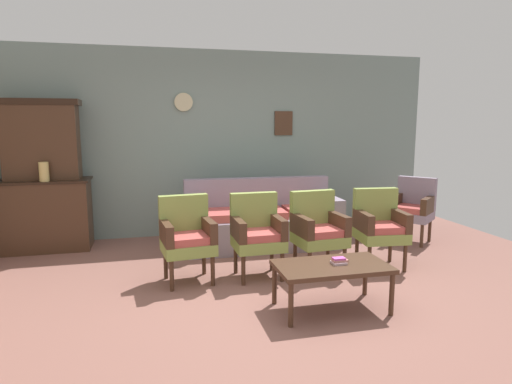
% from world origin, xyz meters
% --- Properties ---
extents(ground_plane, '(7.68, 7.68, 0.00)m').
position_xyz_m(ground_plane, '(0.00, 0.00, 0.00)').
color(ground_plane, '#84564C').
extents(wall_back_with_decor, '(6.40, 0.09, 2.70)m').
position_xyz_m(wall_back_with_decor, '(0.00, 2.63, 1.35)').
color(wall_back_with_decor, gray).
rests_on(wall_back_with_decor, ground).
extents(side_cabinet, '(1.16, 0.55, 0.93)m').
position_xyz_m(side_cabinet, '(-2.45, 2.25, 0.47)').
color(side_cabinet, '#472D1E').
rests_on(side_cabinet, ground).
extents(cabinet_upper_hutch, '(0.99, 0.38, 1.03)m').
position_xyz_m(cabinet_upper_hutch, '(-2.45, 2.33, 1.45)').
color(cabinet_upper_hutch, '#472D1E').
rests_on(cabinet_upper_hutch, side_cabinet).
extents(vase_on_cabinet, '(0.12, 0.12, 0.25)m').
position_xyz_m(vase_on_cabinet, '(-2.40, 2.07, 1.05)').
color(vase_on_cabinet, '#D4B96D').
rests_on(vase_on_cabinet, side_cabinet).
extents(floral_couch, '(2.06, 0.85, 0.90)m').
position_xyz_m(floral_couch, '(0.34, 1.75, 0.33)').
color(floral_couch, gray).
rests_on(floral_couch, ground).
extents(armchair_near_cabinet, '(0.57, 0.55, 0.90)m').
position_xyz_m(armchair_near_cabinet, '(-0.76, 0.64, 0.50)').
color(armchair_near_cabinet, '#849947').
rests_on(armchair_near_cabinet, ground).
extents(armchair_near_couch_end, '(0.53, 0.50, 0.90)m').
position_xyz_m(armchair_near_couch_end, '(-0.01, 0.61, 0.50)').
color(armchair_near_couch_end, '#849947').
rests_on(armchair_near_couch_end, ground).
extents(armchair_by_doorway, '(0.56, 0.53, 0.90)m').
position_xyz_m(armchair_by_doorway, '(0.69, 0.59, 0.50)').
color(armchair_by_doorway, '#849947').
rests_on(armchair_by_doorway, ground).
extents(armchair_row_middle, '(0.57, 0.54, 0.90)m').
position_xyz_m(armchair_row_middle, '(1.45, 0.59, 0.50)').
color(armchair_row_middle, '#849947').
rests_on(armchair_row_middle, ground).
extents(wingback_chair_by_fireplace, '(0.71, 0.71, 0.90)m').
position_xyz_m(wingback_chair_by_fireplace, '(2.45, 1.45, 0.50)').
color(wingback_chair_by_fireplace, gray).
rests_on(wingback_chair_by_fireplace, ground).
extents(coffee_table, '(1.00, 0.56, 0.42)m').
position_xyz_m(coffee_table, '(0.43, -0.40, 0.38)').
color(coffee_table, '#472D1E').
rests_on(coffee_table, ground).
extents(book_stack_on_table, '(0.14, 0.11, 0.06)m').
position_xyz_m(book_stack_on_table, '(0.49, -0.40, 0.45)').
color(book_stack_on_table, '#B698A4').
rests_on(book_stack_on_table, coffee_table).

